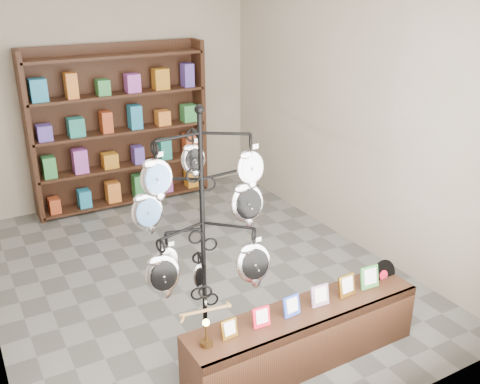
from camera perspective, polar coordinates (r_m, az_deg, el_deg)
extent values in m
plane|color=slate|center=(5.92, -5.00, -8.52)|extent=(5.00, 5.00, 0.00)
plane|color=#B3A490|center=(7.62, -13.39, 10.03)|extent=(4.00, 0.00, 4.00)
plane|color=#B3A490|center=(3.34, 12.43, -5.12)|extent=(4.00, 0.00, 4.00)
plane|color=#B3A490|center=(6.37, 11.27, 7.95)|extent=(0.00, 5.00, 5.00)
cylinder|color=black|center=(4.74, -3.61, -17.00)|extent=(0.54, 0.54, 0.03)
cylinder|color=black|center=(4.17, -3.95, -5.78)|extent=(0.04, 0.04, 2.11)
sphere|color=black|center=(3.79, -4.37, 8.79)|extent=(0.07, 0.07, 0.07)
ellipsoid|color=silver|center=(4.55, -4.40, -8.91)|extent=(0.12, 0.06, 0.22)
cube|color=tan|center=(4.11, -3.66, -12.47)|extent=(0.40, 0.08, 0.04)
cube|color=black|center=(4.58, 6.84, -14.97)|extent=(2.07, 0.45, 0.51)
cube|color=gold|center=(4.07, -1.17, -14.38)|extent=(0.13, 0.05, 0.15)
cube|color=red|center=(4.19, 2.29, -13.17)|extent=(0.14, 0.05, 0.16)
cube|color=#263FA5|center=(4.32, 5.52, -11.99)|extent=(0.15, 0.05, 0.17)
cube|color=#E54C33|center=(4.46, 8.52, -10.85)|extent=(0.16, 0.06, 0.18)
cube|color=gold|center=(4.62, 11.31, -9.75)|extent=(0.17, 0.06, 0.19)
cube|color=#337233|center=(4.77, 13.64, -8.81)|extent=(0.18, 0.06, 0.20)
cylinder|color=black|center=(4.97, 15.04, -8.55)|extent=(0.28, 0.07, 0.28)
cylinder|color=red|center=(4.96, 15.06, -8.56)|extent=(0.09, 0.03, 0.09)
cylinder|color=#452E13|center=(4.04, -3.58, -15.79)|extent=(0.09, 0.09, 0.04)
cylinder|color=#452E13|center=(3.99, -3.61, -14.83)|extent=(0.02, 0.02, 0.13)
sphere|color=#FFBF59|center=(3.93, -3.65, -13.73)|extent=(0.05, 0.05, 0.05)
cube|color=black|center=(7.65, -13.00, 7.03)|extent=(2.40, 0.04, 2.20)
cube|color=black|center=(7.27, -21.55, 5.28)|extent=(0.06, 0.36, 2.20)
cube|color=black|center=(7.90, -4.40, 8.00)|extent=(0.06, 0.36, 2.20)
cube|color=black|center=(7.83, -12.01, -0.66)|extent=(2.36, 0.36, 0.04)
cube|color=black|center=(7.66, -12.30, 2.80)|extent=(2.36, 0.36, 0.03)
cube|color=black|center=(7.51, -12.60, 6.40)|extent=(2.36, 0.36, 0.04)
cube|color=black|center=(7.40, -12.92, 10.13)|extent=(2.36, 0.36, 0.04)
cube|color=black|center=(7.32, -13.26, 13.96)|extent=(2.36, 0.36, 0.04)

